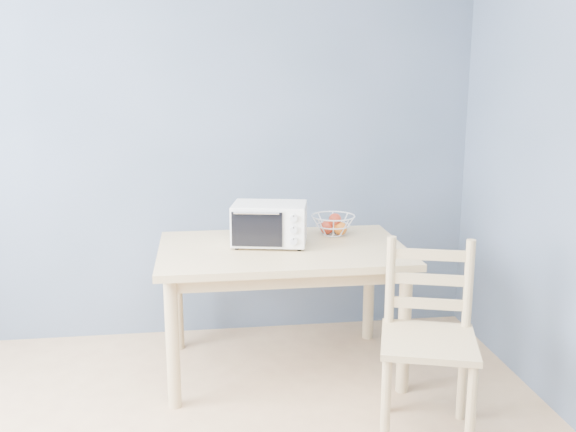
{
  "coord_description": "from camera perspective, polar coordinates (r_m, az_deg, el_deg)",
  "views": [
    {
      "loc": [
        0.21,
        -1.91,
        1.73
      ],
      "look_at": [
        0.69,
        1.6,
        0.93
      ],
      "focal_mm": 40.0,
      "sensor_mm": 36.0,
      "label": 1
    }
  ],
  "objects": [
    {
      "name": "room",
      "position": [
        1.97,
        -13.72,
        -0.25
      ],
      "size": [
        4.01,
        4.51,
        2.61
      ],
      "color": "tan",
      "rests_on": "ground"
    },
    {
      "name": "toaster_oven",
      "position": [
        3.68,
        -1.91,
        -0.66
      ],
      "size": [
        0.47,
        0.37,
        0.25
      ],
      "rotation": [
        0.0,
        0.0,
        -0.21
      ],
      "color": "white",
      "rests_on": "dining_table"
    },
    {
      "name": "dining_table",
      "position": [
        3.7,
        -0.52,
        -4.27
      ],
      "size": [
        1.4,
        0.9,
        0.75
      ],
      "color": "#D7BB81",
      "rests_on": "ground"
    },
    {
      "name": "fruit_basket",
      "position": [
        3.93,
        4.05,
        -0.72
      ],
      "size": [
        0.31,
        0.31,
        0.14
      ],
      "rotation": [
        0.0,
        0.0,
        -0.19
      ],
      "color": "silver",
      "rests_on": "dining_table"
    },
    {
      "name": "dining_chair",
      "position": [
        3.2,
        12.33,
        -10.9
      ],
      "size": [
        0.55,
        0.55,
        0.94
      ],
      "rotation": [
        0.0,
        0.0,
        -0.3
      ],
      "color": "#D7BB81",
      "rests_on": "ground"
    }
  ]
}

